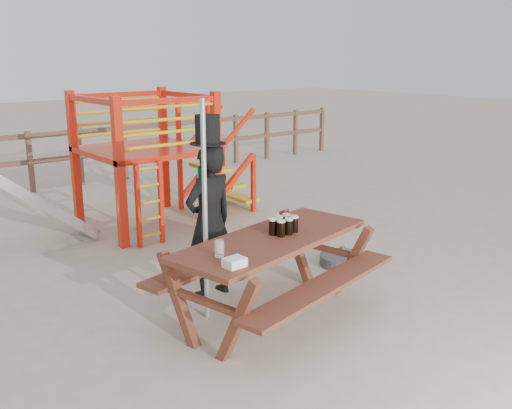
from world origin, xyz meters
TOP-DOWN VIEW (x-y plane):
  - ground at (0.00, 0.00)m, footprint 60.00×60.00m
  - back_fence at (0.00, 7.00)m, footprint 15.09×0.09m
  - playground_fort at (0.12, 3.58)m, footprint 4.71×1.84m
  - picnic_table at (-0.39, -0.17)m, footprint 2.50×1.97m
  - man_with_hat at (-0.57, 0.68)m, footprint 0.67×0.48m
  - metal_pole at (-0.92, 0.23)m, footprint 0.05×0.05m
  - parasol_base at (1.28, 0.41)m, footprint 0.58×0.58m
  - paper_bag at (-1.18, -0.60)m, footprint 0.19×0.15m
  - stout_pints at (-0.22, -0.15)m, footprint 0.31×0.22m
  - empty_glasses at (-1.13, -0.31)m, footprint 0.10×0.09m

SIDE VIEW (x-z plane):
  - ground at x=0.00m, z-range 0.00..0.00m
  - parasol_base at x=1.28m, z-range -0.05..0.19m
  - picnic_table at x=-0.39m, z-range 0.11..0.98m
  - back_fence at x=0.00m, z-range 0.14..1.34m
  - paper_bag at x=-1.18m, z-range 0.87..0.95m
  - man_with_hat at x=-0.57m, z-range -0.11..1.92m
  - empty_glasses at x=-1.13m, z-range 0.86..1.01m
  - stout_pints at x=-0.22m, z-range 0.87..1.04m
  - playground_fort at x=0.12m, z-range 0.02..2.12m
  - metal_pole at x=-0.92m, z-range 0.00..2.23m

